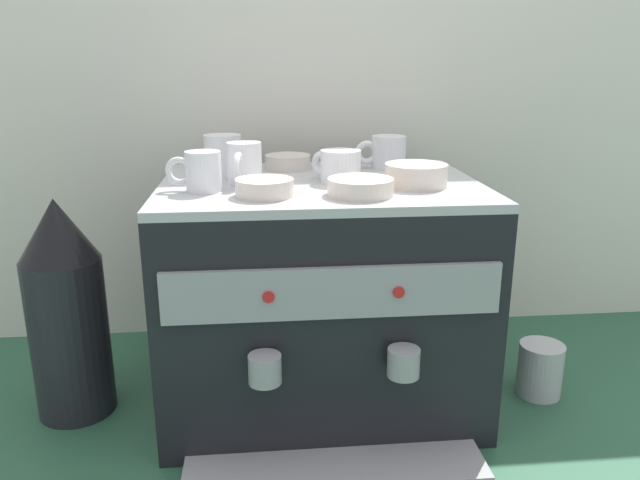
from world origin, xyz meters
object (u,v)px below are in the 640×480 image
ceramic_cup_1 (224,155)px  ceramic_bowl_2 (265,188)px  ceramic_cup_2 (201,171)px  ceramic_cup_3 (244,164)px  ceramic_bowl_1 (288,162)px  milk_pitcher (540,369)px  ceramic_cup_0 (339,166)px  ceramic_bowl_3 (361,187)px  espresso_machine (320,294)px  ceramic_cup_4 (387,152)px  coffee_grinder (67,309)px  ceramic_bowl_0 (416,176)px

ceramic_cup_1 → ceramic_bowl_2: (0.08, -0.20, -0.03)m
ceramic_cup_2 → ceramic_bowl_2: bearing=-24.8°
ceramic_cup_2 → ceramic_cup_3: size_ratio=0.96×
ceramic_bowl_1 → ceramic_cup_3: bearing=-119.2°
ceramic_cup_2 → milk_pitcher: (0.70, 0.02, -0.45)m
ceramic_cup_0 → milk_pitcher: size_ratio=0.85×
ceramic_cup_0 → ceramic_bowl_3: (0.02, -0.12, -0.02)m
espresso_machine → ceramic_cup_4: ceramic_cup_4 is taller
espresso_machine → ceramic_cup_2: 0.36m
coffee_grinder → ceramic_cup_2: bearing=-11.1°
ceramic_cup_2 → ceramic_bowl_3: (0.28, -0.06, -0.02)m
ceramic_cup_4 → milk_pitcher: ceramic_cup_4 is taller
ceramic_cup_1 → ceramic_cup_4: size_ratio=1.01×
ceramic_bowl_1 → ceramic_bowl_3: same height
ceramic_bowl_1 → ceramic_cup_0: bearing=-59.9°
ceramic_cup_2 → ceramic_bowl_0: ceramic_cup_2 is taller
espresso_machine → ceramic_cup_1: ceramic_cup_1 is taller
ceramic_cup_1 → ceramic_bowl_0: size_ratio=0.97×
ceramic_cup_4 → espresso_machine: bearing=-137.9°
espresso_machine → ceramic_bowl_1: bearing=109.9°
ceramic_cup_0 → ceramic_bowl_0: bearing=-21.1°
ceramic_bowl_0 → coffee_grinder: size_ratio=0.26×
espresso_machine → milk_pitcher: bearing=-5.3°
ceramic_cup_2 → ceramic_cup_3: (0.08, 0.06, 0.00)m
ceramic_bowl_1 → coffee_grinder: (-0.45, -0.17, -0.26)m
espresso_machine → ceramic_cup_4: (0.16, 0.15, 0.27)m
ceramic_cup_2 → ceramic_bowl_1: size_ratio=1.04×
ceramic_cup_0 → milk_pitcher: bearing=-5.2°
ceramic_cup_0 → ceramic_cup_4: 0.20m
ceramic_cup_1 → ceramic_cup_3: size_ratio=1.07×
ceramic_bowl_3 → ceramic_bowl_0: bearing=31.1°
ceramic_cup_3 → ceramic_cup_4: 0.35m
ceramic_cup_2 → coffee_grinder: size_ratio=0.23×
ceramic_cup_0 → coffee_grinder: ceramic_cup_0 is taller
ceramic_bowl_0 → ceramic_bowl_3: (-0.12, -0.07, -0.01)m
espresso_machine → ceramic_cup_0: size_ratio=6.28×
ceramic_cup_4 → coffee_grinder: 0.74m
ceramic_bowl_0 → ceramic_bowl_2: ceramic_bowl_0 is taller
ceramic_bowl_0 → ceramic_bowl_1: size_ratio=1.19×
espresso_machine → ceramic_bowl_2: (-0.11, -0.12, 0.25)m
ceramic_cup_3 → ceramic_cup_0: bearing=1.3°
ceramic_bowl_0 → coffee_grinder: bearing=176.1°
ceramic_cup_2 → ceramic_bowl_0: (0.40, 0.01, -0.02)m
coffee_grinder → ceramic_bowl_2: bearing=-15.2°
espresso_machine → ceramic_bowl_1: (-0.06, 0.15, 0.25)m
ceramic_cup_2 → ceramic_cup_3: ceramic_cup_3 is taller
espresso_machine → ceramic_cup_0: 0.27m
milk_pitcher → ceramic_bowl_1: bearing=159.4°
ceramic_bowl_1 → ceramic_cup_1: bearing=-152.6°
ceramic_cup_4 → ceramic_bowl_3: (-0.10, -0.27, -0.02)m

